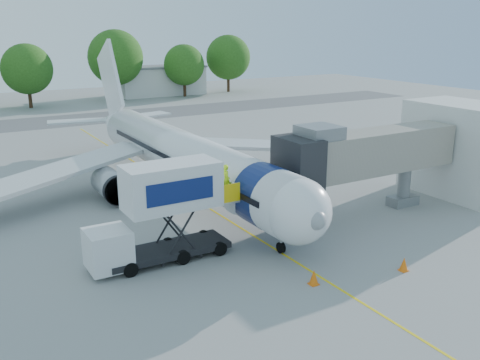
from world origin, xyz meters
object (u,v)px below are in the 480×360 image
aircraft (181,155)px  ground_tug (389,306)px  catering_hiloader (161,214)px  jet_bridge (359,154)px

aircraft → ground_tug: 22.19m
ground_tug → catering_hiloader: bearing=111.7°
jet_bridge → catering_hiloader: size_ratio=1.64×
jet_bridge → aircraft: bearing=125.7°
aircraft → jet_bridge: aircraft is taller
jet_bridge → ground_tug: (-8.07, -10.96, -3.63)m
aircraft → catering_hiloader: (-6.26, -11.12, -0.19)m
aircraft → jet_bridge: bearing=-54.3°
catering_hiloader → ground_tug: catering_hiloader is taller
aircraft → catering_hiloader: size_ratio=4.44×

